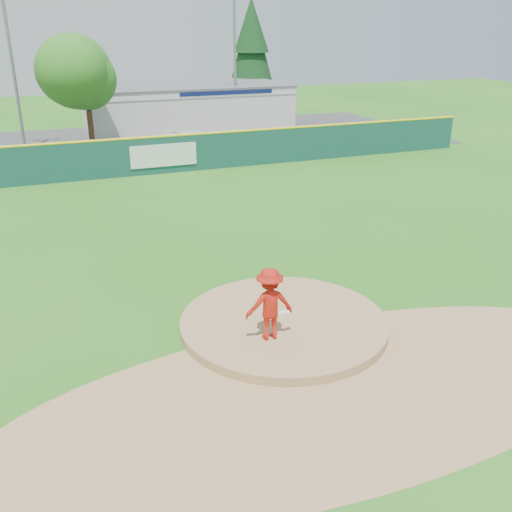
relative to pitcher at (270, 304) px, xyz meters
name	(u,v)px	position (x,y,z in m)	size (l,w,h in m)	color
ground	(283,327)	(0.73, 0.74, -1.18)	(120.00, 120.00, 0.00)	#286B19
pitchers_mound	(283,327)	(0.73, 0.74, -1.18)	(5.50, 5.50, 0.50)	#9E774C
pitching_rubber	(279,313)	(0.73, 1.04, -0.91)	(0.60, 0.15, 0.04)	white
infield_dirt_arc	(339,389)	(0.73, -2.26, -1.17)	(15.40, 15.40, 0.01)	#9E774C
parking_lot	(120,145)	(0.73, 27.74, -1.17)	(44.00, 16.00, 0.02)	#38383A
pitcher	(270,304)	(0.00, 0.00, 0.00)	(1.20, 0.69, 1.85)	#B31A0F
van	(198,143)	(4.72, 22.55, -0.39)	(2.53, 5.50, 1.53)	white
pool_building_grp	(186,106)	(6.73, 32.74, 0.49)	(15.20, 8.20, 3.31)	silver
fence_banners	(35,166)	(-4.83, 18.66, -0.18)	(16.61, 0.04, 1.20)	#58150C
outfield_fence	(146,155)	(0.73, 18.74, -0.09)	(40.00, 0.14, 2.07)	#14423B
deciduous_tree	(85,78)	(-1.27, 25.74, 3.38)	(5.60, 5.60, 7.36)	#382314
conifer_tree	(251,50)	(13.73, 36.74, 4.36)	(4.40, 4.40, 9.50)	#382314
light_pole_left	(10,51)	(-5.27, 27.74, 4.87)	(1.75, 0.25, 11.00)	gray
light_pole_right	(235,54)	(9.73, 29.74, 4.37)	(1.75, 0.25, 10.00)	gray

